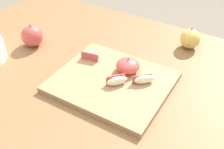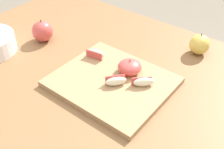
{
  "view_description": "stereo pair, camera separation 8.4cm",
  "coord_description": "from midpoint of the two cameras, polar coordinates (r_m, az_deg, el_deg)",
  "views": [
    {
      "loc": [
        0.4,
        -0.6,
        1.32
      ],
      "look_at": [
        0.06,
        -0.04,
        0.8
      ],
      "focal_mm": 44.71,
      "sensor_mm": 36.0,
      "label": 1
    },
    {
      "loc": [
        0.47,
        -0.55,
        1.32
      ],
      "look_at": [
        0.06,
        -0.04,
        0.8
      ],
      "focal_mm": 44.71,
      "sensor_mm": 36.0,
      "label": 2
    }
  ],
  "objects": [
    {
      "name": "whole_apple_pink_lady",
      "position": [
        1.08,
        -18.21,
        7.42
      ],
      "size": [
        0.08,
        0.08,
        0.09
      ],
      "color": "#D14C47",
      "rests_on": "dining_table"
    },
    {
      "name": "apple_half_skin_up",
      "position": [
        0.87,
        0.53,
        1.74
      ],
      "size": [
        0.07,
        0.07,
        0.05
      ],
      "color": "#D14C47",
      "rests_on": "cutting_board"
    },
    {
      "name": "apple_wedge_left",
      "position": [
        0.82,
        -1.88,
        -1.4
      ],
      "size": [
        0.06,
        0.06,
        0.03
      ],
      "color": "#F4EACC",
      "rests_on": "cutting_board"
    },
    {
      "name": "whole_apple_golden",
      "position": [
        1.04,
        13.48,
        7.03
      ],
      "size": [
        0.07,
        0.07,
        0.08
      ],
      "color": "#DBBC51",
      "rests_on": "dining_table"
    },
    {
      "name": "cutting_board",
      "position": [
        0.86,
        -2.8,
        -1.65
      ],
      "size": [
        0.34,
        0.29,
        0.02
      ],
      "color": "#A37F56",
      "rests_on": "dining_table"
    },
    {
      "name": "dining_table",
      "position": [
        0.98,
        -4.56,
        -4.58
      ],
      "size": [
        1.27,
        0.84,
        0.76
      ],
      "color": "brown",
      "rests_on": "ground_plane"
    },
    {
      "name": "apple_wedge_near_knife",
      "position": [
        0.94,
        -6.9,
        3.92
      ],
      "size": [
        0.07,
        0.03,
        0.03
      ],
      "color": "#F4EACC",
      "rests_on": "cutting_board"
    },
    {
      "name": "apple_wedge_back",
      "position": [
        0.83,
        3.62,
        -1.25
      ],
      "size": [
        0.06,
        0.06,
        0.03
      ],
      "color": "#F4EACC",
      "rests_on": "cutting_board"
    }
  ]
}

